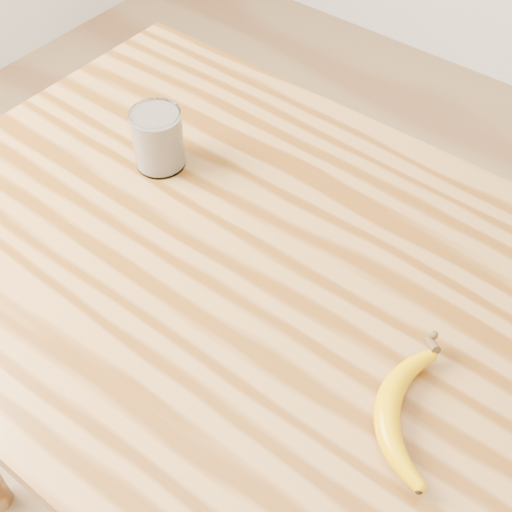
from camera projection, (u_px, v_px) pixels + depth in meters
The scene contains 3 objects.
table at pixel (271, 337), 1.08m from camera, with size 1.20×0.80×0.90m.
smoothie_glass at pixel (158, 139), 1.12m from camera, with size 0.08×0.08×0.10m.
banana at pixel (387, 409), 0.84m from camera, with size 0.10×0.26×0.03m, color #D19600, non-canonical shape.
Camera 1 is at (0.37, -0.51, 1.66)m, focal length 50.00 mm.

